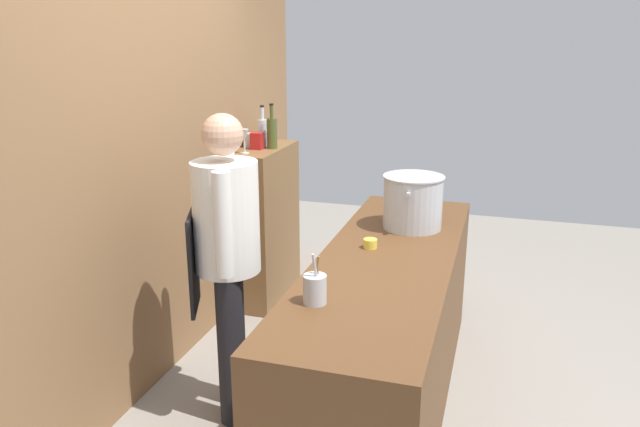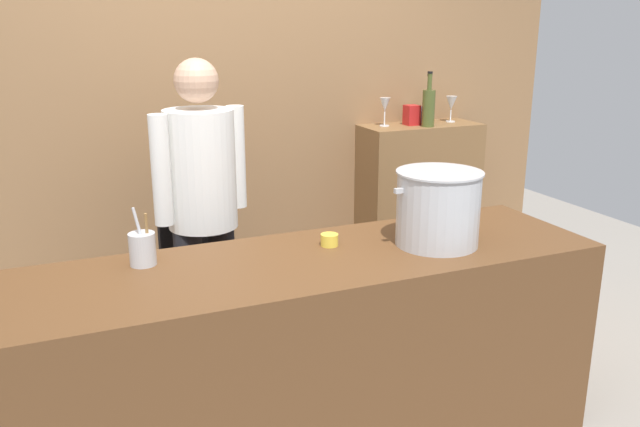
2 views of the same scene
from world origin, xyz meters
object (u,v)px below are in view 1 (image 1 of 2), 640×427
object	(u,v)px
wine_bottle_olive	(272,132)
spice_tin_red	(257,141)
utensil_crock	(315,289)
stockpot_large	(413,202)
butter_jar	(370,244)
wine_glass_tall	(270,128)
spice_tin_silver	(250,140)
wine_glass_wide	(244,136)
chef	(227,248)
wine_bottle_clear	(263,132)

from	to	relation	value
wine_bottle_olive	spice_tin_red	world-z (taller)	wine_bottle_olive
utensil_crock	wine_bottle_olive	world-z (taller)	wine_bottle_olive
stockpot_large	butter_jar	world-z (taller)	stockpot_large
wine_glass_tall	spice_tin_silver	distance (m)	0.25
stockpot_large	wine_glass_tall	world-z (taller)	wine_glass_tall
butter_jar	wine_glass_tall	size ratio (longest dim) A/B	0.46
stockpot_large	utensil_crock	xyz separation A→B (m)	(-1.20, 0.24, -0.09)
wine_bottle_olive	wine_glass_wide	bearing A→B (deg)	153.53
wine_bottle_olive	spice_tin_red	size ratio (longest dim) A/B	2.70
wine_glass_tall	wine_glass_wide	xyz separation A→B (m)	(-0.47, 0.01, 0.01)
wine_glass_wide	spice_tin_red	distance (m)	0.19
spice_tin_red	spice_tin_silver	distance (m)	0.10
spice_tin_silver	chef	bearing A→B (deg)	-161.73
utensil_crock	wine_glass_tall	bearing A→B (deg)	26.00
butter_jar	wine_bottle_clear	size ratio (longest dim) A/B	0.25
chef	wine_glass_wide	bearing A→B (deg)	177.08
wine_bottle_clear	spice_tin_silver	size ratio (longest dim) A/B	2.96
wine_bottle_clear	wine_glass_wide	size ratio (longest dim) A/B	1.77
chef	utensil_crock	bearing A→B (deg)	35.71
wine_bottle_clear	wine_glass_wide	world-z (taller)	wine_bottle_clear
utensil_crock	wine_bottle_clear	size ratio (longest dim) A/B	0.77
chef	wine_glass_tall	xyz separation A→B (m)	(1.72, 0.43, 0.35)
utensil_crock	wine_glass_wide	world-z (taller)	wine_glass_wide
wine_glass_wide	spice_tin_red	world-z (taller)	wine_glass_wide
stockpot_large	utensil_crock	bearing A→B (deg)	168.68
wine_bottle_olive	spice_tin_silver	xyz separation A→B (m)	(0.00, 0.17, -0.07)
spice_tin_silver	wine_bottle_clear	bearing A→B (deg)	-49.74
wine_glass_wide	spice_tin_silver	bearing A→B (deg)	13.39
stockpot_large	spice_tin_silver	xyz separation A→B (m)	(0.66, 1.33, 0.19)
spice_tin_red	wine_glass_tall	bearing A→B (deg)	3.01
utensil_crock	wine_bottle_olive	distance (m)	2.10
chef	spice_tin_silver	xyz separation A→B (m)	(1.49, 0.49, 0.29)
wine_glass_tall	spice_tin_red	distance (m)	0.30
utensil_crock	butter_jar	xyz separation A→B (m)	(0.77, -0.08, -0.04)
wine_bottle_clear	utensil_crock	bearing A→B (deg)	-152.21
butter_jar	spice_tin_red	xyz separation A→B (m)	(1.04, 1.09, 0.34)
wine_glass_tall	wine_bottle_clear	bearing A→B (deg)	-176.74
butter_jar	spice_tin_red	world-z (taller)	spice_tin_red
wine_glass_wide	spice_tin_red	bearing A→B (deg)	-7.44
utensil_crock	spice_tin_silver	size ratio (longest dim) A/B	2.29
spice_tin_red	chef	bearing A→B (deg)	-163.93
wine_glass_wide	spice_tin_red	size ratio (longest dim) A/B	1.42
spice_tin_silver	butter_jar	bearing A→B (deg)	-133.22
wine_glass_tall	spice_tin_silver	bearing A→B (deg)	164.94
chef	butter_jar	size ratio (longest dim) A/B	21.91
utensil_crock	wine_glass_wide	xyz separation A→B (m)	(1.63, 1.03, 0.36)
wine_bottle_olive	wine_glass_tall	xyz separation A→B (m)	(0.24, 0.11, -0.01)
chef	wine_bottle_olive	xyz separation A→B (m)	(1.49, 0.32, 0.36)
utensil_crock	wine_glass_tall	world-z (taller)	wine_glass_tall
butter_jar	wine_bottle_olive	bearing A→B (deg)	42.16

